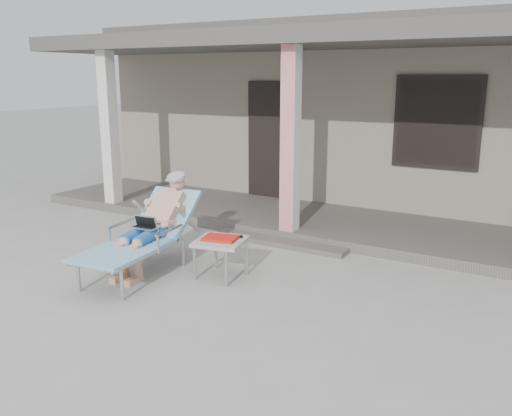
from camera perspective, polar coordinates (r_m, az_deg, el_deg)
The scene contains 7 objects.
ground at distance 6.27m, azimuth -5.56°, elevation -8.33°, with size 60.00×60.00×0.00m, color #9E9E99.
house at distance 11.71m, azimuth 13.45°, elevation 10.07°, with size 10.40×5.40×3.30m.
porch_deck at distance 8.72m, azimuth 6.03°, elevation -1.42°, with size 10.00×2.00×0.15m, color #605B56.
porch_overhang at distance 8.38m, azimuth 6.35°, elevation 16.70°, with size 10.00×2.30×2.85m.
porch_step at distance 7.74m, azimuth 2.48°, elevation -3.63°, with size 2.00×0.30×0.07m, color #605B56.
lounger at distance 6.69m, azimuth -11.39°, elevation -0.38°, with size 0.86×1.91×1.21m.
side_table at distance 6.42m, azimuth -3.74°, elevation -3.71°, with size 0.66×0.66×0.50m.
Camera 1 is at (3.44, -4.68, 2.36)m, focal length 38.00 mm.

